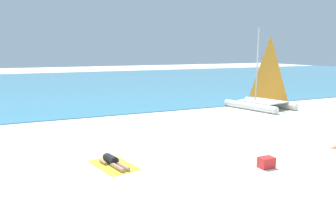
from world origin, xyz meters
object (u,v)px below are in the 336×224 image
at_px(towel_left, 114,165).
at_px(sunbather_left, 113,161).
at_px(sailboat_white, 262,97).
at_px(cooler_box, 266,163).

xyz_separation_m(towel_left, sunbather_left, (-0.01, 0.07, 0.13)).
bearing_deg(towel_left, sailboat_white, 29.88).
bearing_deg(cooler_box, sunbather_left, 151.83).
height_order(towel_left, cooler_box, cooler_box).
xyz_separation_m(sailboat_white, towel_left, (-12.04, -6.92, -0.78)).
height_order(sailboat_white, towel_left, sailboat_white).
relative_size(towel_left, cooler_box, 3.80).
distance_m(towel_left, cooler_box, 5.07).
bearing_deg(cooler_box, sailboat_white, 50.83).
bearing_deg(sailboat_white, sunbather_left, -163.45).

